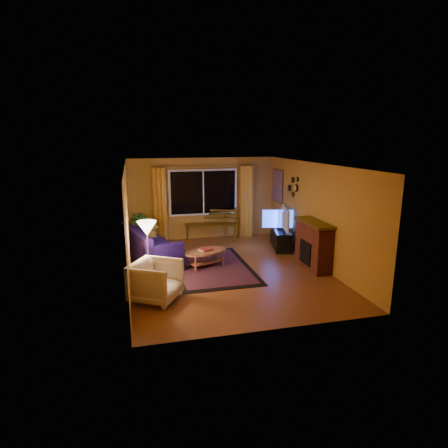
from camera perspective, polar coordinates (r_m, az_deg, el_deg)
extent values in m
cube|color=brown|center=(9.08, 0.46, -6.95)|extent=(4.50, 6.00, 0.02)
cube|color=white|center=(8.56, 0.49, 9.12)|extent=(4.50, 6.00, 0.02)
cube|color=#BC842E|center=(11.62, -3.21, 3.89)|extent=(4.50, 0.02, 2.50)
cube|color=#BC842E|center=(8.47, -14.50, 0.05)|extent=(0.02, 6.00, 2.50)
cube|color=#BC842E|center=(9.54, 13.75, 1.51)|extent=(0.02, 6.00, 2.50)
cube|color=black|center=(11.53, -3.16, 4.83)|extent=(2.00, 0.02, 1.30)
cylinder|color=#BF8C3F|center=(11.40, -3.17, 8.78)|extent=(3.20, 0.03, 0.03)
cylinder|color=orange|center=(11.35, -9.80, 2.83)|extent=(0.36, 0.36, 2.24)
cylinder|color=orange|center=(11.84, 3.36, 3.42)|extent=(0.36, 0.36, 2.24)
cube|color=#493306|center=(11.62, -1.91, -1.16)|extent=(1.70, 1.01, 0.49)
imported|color=#235B1E|center=(11.04, -12.86, -1.01)|extent=(0.64, 0.64, 0.95)
cube|color=#130A47|center=(9.64, -11.16, -3.17)|extent=(1.48, 2.36, 0.88)
imported|color=beige|center=(7.40, -10.33, -8.27)|extent=(1.11, 1.12, 0.87)
cylinder|color=#BF8C3F|center=(7.95, -11.47, -4.66)|extent=(0.24, 0.24, 1.43)
cube|color=maroon|center=(9.20, -1.91, -6.56)|extent=(1.86, 2.92, 0.02)
cylinder|color=#AE6649|center=(9.20, -2.83, -5.29)|extent=(1.44, 1.44, 0.41)
cube|color=black|center=(10.84, 8.63, -2.22)|extent=(0.71, 1.35, 0.54)
imported|color=black|center=(10.70, 8.74, 0.81)|extent=(0.42, 1.11, 0.64)
cube|color=maroon|center=(9.26, 13.50, -3.28)|extent=(0.40, 1.20, 1.10)
cube|color=orange|center=(11.65, 8.14, 5.79)|extent=(0.04, 0.76, 0.96)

